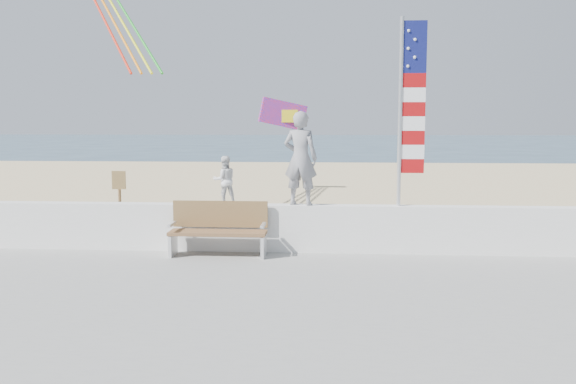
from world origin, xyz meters
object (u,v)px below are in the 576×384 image
child (225,180)px  flag (407,104)px  adult (300,158)px  bench (219,228)px

child → flag: flag is taller
adult → child: (-1.46, 0.00, -0.43)m
adult → flag: bearing=-165.7°
child → flag: (3.45, -0.00, 1.45)m
adult → child: adult is taller
child → bench: size_ratio=0.52×
adult → child: bearing=14.3°
bench → child: bearing=84.9°
adult → child: size_ratio=1.91×
adult → bench: (-1.50, -0.45, -1.28)m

